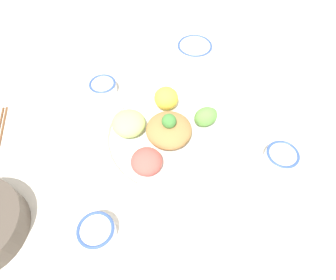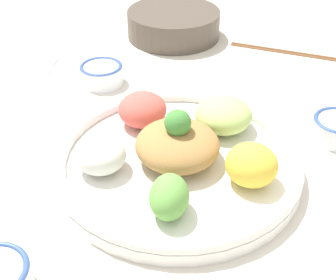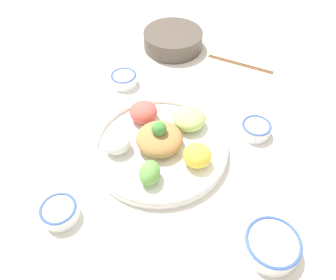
{
  "view_description": "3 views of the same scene",
  "coord_description": "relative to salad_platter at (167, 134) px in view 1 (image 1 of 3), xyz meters",
  "views": [
    {
      "loc": [
        -0.4,
        0.13,
        0.65
      ],
      "look_at": [
        -0.0,
        0.03,
        0.04
      ],
      "focal_mm": 30.0,
      "sensor_mm": 36.0,
      "label": 1
    },
    {
      "loc": [
        0.16,
        -0.51,
        0.45
      ],
      "look_at": [
        0.01,
        0.02,
        0.05
      ],
      "focal_mm": 50.0,
      "sensor_mm": 36.0,
      "label": 2
    },
    {
      "loc": [
        0.25,
        -0.5,
        0.69
      ],
      "look_at": [
        0.05,
        0.0,
        0.08
      ],
      "focal_mm": 35.0,
      "sensor_mm": 36.0,
      "label": 3
    }
  ],
  "objects": [
    {
      "name": "serving_spoon_main",
      "position": [
        -0.36,
        -0.2,
        -0.02
      ],
      "size": [
        0.11,
        0.06,
        0.01
      ],
      "rotation": [
        0.0,
        0.0,
        3.54
      ],
      "color": "silver",
      "rests_on": "ground_plane"
    },
    {
      "name": "sauce_bowl_dark",
      "position": [
        0.23,
        0.15,
        -0.01
      ],
      "size": [
        0.08,
        0.08,
        0.04
      ],
      "color": "white",
      "rests_on": "ground_plane"
    },
    {
      "name": "salad_platter",
      "position": [
        0.0,
        0.0,
        0.0
      ],
      "size": [
        0.37,
        0.37,
        0.11
      ],
      "color": "white",
      "rests_on": "ground_plane"
    },
    {
      "name": "rice_bowl_plain",
      "position": [
        0.33,
        -0.18,
        -0.0
      ],
      "size": [
        0.12,
        0.12,
        0.05
      ],
      "color": "white",
      "rests_on": "ground_plane"
    },
    {
      "name": "ground_plane",
      "position": [
        -0.02,
        -0.02,
        -0.03
      ],
      "size": [
        2.4,
        2.4,
        0.0
      ],
      "primitive_type": "plane",
      "color": "silver"
    },
    {
      "name": "sauce_bowl_red",
      "position": [
        -0.21,
        0.21,
        -0.01
      ],
      "size": [
        0.08,
        0.08,
        0.04
      ],
      "color": "white",
      "rests_on": "ground_plane"
    },
    {
      "name": "rice_bowl_blue",
      "position": [
        -0.14,
        -0.27,
        -0.0
      ],
      "size": [
        0.08,
        0.08,
        0.04
      ],
      "color": "white",
      "rests_on": "ground_plane"
    }
  ]
}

